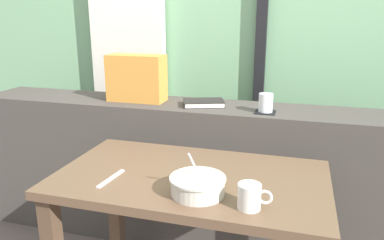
{
  "coord_description": "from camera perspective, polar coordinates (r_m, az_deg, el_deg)",
  "views": [
    {
      "loc": [
        0.43,
        -1.37,
        1.3
      ],
      "look_at": [
        -0.07,
        0.35,
        0.8
      ],
      "focal_mm": 35.0,
      "sensor_mm": 36.0,
      "label": 1
    }
  ],
  "objects": [
    {
      "name": "juice_glass",
      "position": [
        1.9,
        11.16,
        2.54
      ],
      "size": [
        0.07,
        0.07,
        0.09
      ],
      "color": "white",
      "rests_on": "coaster_square"
    },
    {
      "name": "soup_bowl",
      "position": [
        1.32,
        0.87,
        -9.97
      ],
      "size": [
        0.2,
        0.2,
        0.16
      ],
      "color": "beige",
      "rests_on": "breakfast_table"
    },
    {
      "name": "window_divider_post",
      "position": [
        2.55,
        10.64,
        15.47
      ],
      "size": [
        0.07,
        0.05,
        2.6
      ],
      "primitive_type": "cube",
      "color": "black",
      "rests_on": "ground"
    },
    {
      "name": "ceramic_mug",
      "position": [
        1.24,
        8.82,
        -11.43
      ],
      "size": [
        0.11,
        0.08,
        0.08
      ],
      "color": "silver",
      "rests_on": "breakfast_table"
    },
    {
      "name": "dark_console_ledge",
      "position": [
        2.15,
        3.31,
        -8.59
      ],
      "size": [
        2.8,
        0.35,
        0.83
      ],
      "primitive_type": "cube",
      "color": "#423D38",
      "rests_on": "ground"
    },
    {
      "name": "fork_utensil",
      "position": [
        1.48,
        -12.26,
        -8.71
      ],
      "size": [
        0.03,
        0.17,
        0.01
      ],
      "primitive_type": "cube",
      "rotation": [
        0.0,
        0.0,
        -0.1
      ],
      "color": "silver",
      "rests_on": "breakfast_table"
    },
    {
      "name": "curtain_left_panel",
      "position": [
        2.78,
        -9.92,
        14.49
      ],
      "size": [
        0.56,
        0.06,
        2.5
      ],
      "primitive_type": "cube",
      "color": "silver",
      "rests_on": "ground"
    },
    {
      "name": "closed_book",
      "position": [
        2.02,
        1.71,
        2.62
      ],
      "size": [
        0.25,
        0.2,
        0.03
      ],
      "color": "black",
      "rests_on": "dark_console_ledge"
    },
    {
      "name": "breakfast_table",
      "position": [
        1.54,
        -0.19,
        -12.49
      ],
      "size": [
        1.05,
        0.6,
        0.7
      ],
      "color": "brown",
      "rests_on": "ground"
    },
    {
      "name": "coaster_square",
      "position": [
        1.91,
        11.09,
        1.19
      ],
      "size": [
        0.1,
        0.1,
        0.0
      ],
      "primitive_type": "cube",
      "color": "black",
      "rests_on": "dark_console_ledge"
    },
    {
      "name": "throw_pillow",
      "position": [
        2.14,
        -8.44,
        6.34
      ],
      "size": [
        0.32,
        0.14,
        0.26
      ],
      "primitive_type": "cube",
      "rotation": [
        0.0,
        0.0,
        0.0
      ],
      "color": "#D18938",
      "rests_on": "dark_console_ledge"
    }
  ]
}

